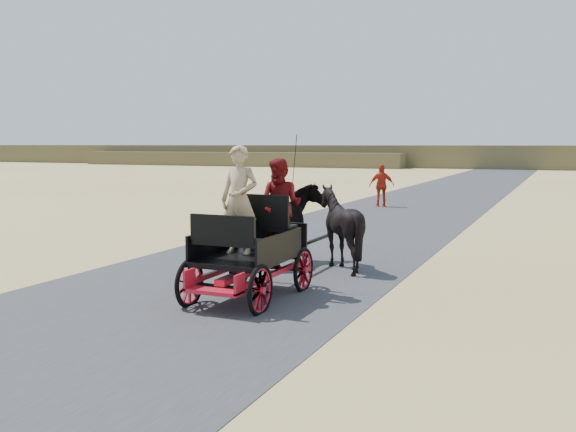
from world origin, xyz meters
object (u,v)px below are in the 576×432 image
at_px(carriage, 249,276).
at_px(horse_right, 340,227).
at_px(pedestrian, 382,186).
at_px(horse_left, 291,225).

xyz_separation_m(carriage, horse_right, (0.55, 3.00, 0.49)).
relative_size(horse_right, pedestrian, 0.98).
distance_m(horse_left, pedestrian, 13.13).
height_order(horse_left, horse_right, horse_right).
bearing_deg(pedestrian, horse_right, 79.76).
distance_m(carriage, horse_left, 3.09).
bearing_deg(carriage, horse_right, 79.61).
xyz_separation_m(horse_left, pedestrian, (-1.61, 13.03, 0.02)).
bearing_deg(carriage, pedestrian, 97.68).
bearing_deg(horse_right, carriage, 79.61).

